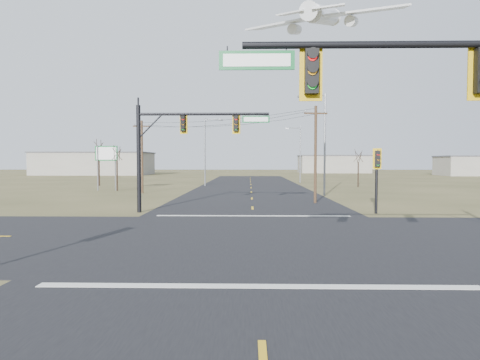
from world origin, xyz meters
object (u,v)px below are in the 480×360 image
(pedestal_signal_ne, at_px, (377,166))
(bare_tree_a, at_px, (117,153))
(mast_arm_far, at_px, (183,135))
(highway_sign, at_px, (106,158))
(streetlight_a, at_px, (323,139))
(utility_pole_far, at_px, (142,155))
(bare_tree_c, at_px, (358,156))
(streetlight_b, at_px, (299,151))
(bare_tree_b, at_px, (99,146))
(streetlight_c, at_px, (206,148))
(utility_pole_near, at_px, (315,152))

(pedestal_signal_ne, height_order, bare_tree_a, bare_tree_a)
(mast_arm_far, relative_size, bare_tree_a, 1.59)
(highway_sign, bearing_deg, streetlight_a, -9.26)
(utility_pole_far, distance_m, bare_tree_a, 5.17)
(utility_pole_far, distance_m, bare_tree_c, 28.52)
(streetlight_a, bearing_deg, streetlight_b, 70.55)
(bare_tree_b, bearing_deg, pedestal_signal_ne, -46.94)
(mast_arm_far, xyz_separation_m, utility_pole_far, (-7.07, 17.18, -1.05))
(mast_arm_far, distance_m, bare_tree_c, 34.57)
(utility_pole_far, relative_size, streetlight_b, 0.87)
(streetlight_b, relative_size, bare_tree_a, 1.61)
(pedestal_signal_ne, bearing_deg, streetlight_c, 139.18)
(pedestal_signal_ne, relative_size, streetlight_b, 0.48)
(utility_pole_near, relative_size, highway_sign, 1.51)
(mast_arm_far, relative_size, streetlight_b, 0.99)
(utility_pole_far, xyz_separation_m, highway_sign, (-5.28, 4.23, -0.34))
(bare_tree_a, bearing_deg, streetlight_c, 47.37)
(streetlight_c, bearing_deg, utility_pole_far, -126.84)
(pedestal_signal_ne, distance_m, bare_tree_a, 31.70)
(highway_sign, distance_m, bare_tree_b, 10.44)
(pedestal_signal_ne, height_order, highway_sign, highway_sign)
(mast_arm_far, bearing_deg, utility_pole_far, 130.44)
(utility_pole_far, bearing_deg, bare_tree_c, 24.27)
(pedestal_signal_ne, bearing_deg, utility_pole_far, 162.95)
(highway_sign, xyz_separation_m, bare_tree_c, (31.28, 7.49, 0.41))
(highway_sign, height_order, streetlight_c, streetlight_c)
(pedestal_signal_ne, relative_size, streetlight_c, 0.45)
(mast_arm_far, distance_m, highway_sign, 24.76)
(bare_tree_b, bearing_deg, streetlight_a, -30.52)
(mast_arm_far, xyz_separation_m, utility_pole_near, (9.79, 6.56, -0.99))
(mast_arm_far, bearing_deg, bare_tree_a, 135.81)
(streetlight_a, height_order, streetlight_b, streetlight_a)
(utility_pole_far, height_order, streetlight_c, streetlight_c)
(streetlight_a, bearing_deg, streetlight_c, 110.46)
(streetlight_b, xyz_separation_m, bare_tree_b, (-28.92, -9.44, 0.50))
(streetlight_b, height_order, bare_tree_b, streetlight_b)
(utility_pole_far, distance_m, streetlight_a, 19.02)
(mast_arm_far, distance_m, pedestal_signal_ne, 12.86)
(utility_pole_far, bearing_deg, highway_sign, 141.31)
(pedestal_signal_ne, xyz_separation_m, utility_pole_near, (-2.91, 7.05, 1.02))
(streetlight_c, relative_size, bare_tree_a, 1.69)
(utility_pole_near, relative_size, bare_tree_b, 1.14)
(highway_sign, distance_m, streetlight_c, 14.43)
(bare_tree_a, bearing_deg, streetlight_b, 40.11)
(bare_tree_c, bearing_deg, pedestal_signal_ne, -101.98)
(pedestal_signal_ne, distance_m, highway_sign, 33.28)
(utility_pole_far, distance_m, streetlight_b, 30.17)
(streetlight_b, height_order, streetlight_c, streetlight_c)
(utility_pole_far, relative_size, bare_tree_a, 1.39)
(highway_sign, relative_size, streetlight_b, 0.58)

